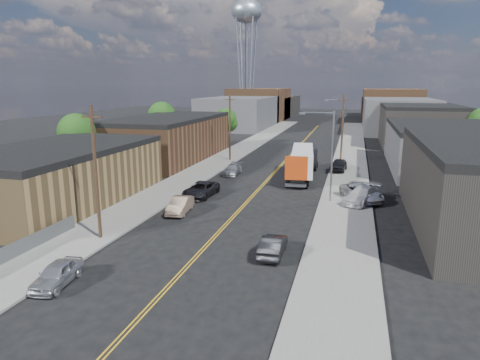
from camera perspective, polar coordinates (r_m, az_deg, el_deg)
The scene contains 32 objects.
ground at distance 78.35m, azimuth 7.55°, elevation 4.16°, with size 260.00×260.00×0.00m, color black.
centerline at distance 63.70m, azimuth 5.76°, elevation 2.25°, with size 0.32×120.00×0.01m, color gold.
sidewalk_left at distance 65.84m, azimuth -2.43°, elevation 2.71°, with size 5.00×140.00×0.15m, color slate.
sidewalk_right at distance 62.91m, azimuth 14.33°, elevation 1.85°, with size 5.00×140.00×0.15m, color slate.
warehouse_tan at distance 45.51m, azimuth -23.27°, elevation 0.64°, with size 12.00×22.00×5.60m.
warehouse_brown at distance 67.46m, azimuth -9.65°, elevation 5.55°, with size 12.00×26.00×6.60m.
industrial_right_b at distance 64.56m, azimuth 25.67°, elevation 3.94°, with size 14.00×24.00×6.10m.
industrial_right_c at distance 90.01m, azimuth 22.79°, elevation 6.82°, with size 14.00×22.00×7.60m.
skyline_left_a at distance 116.04m, azimuth -0.01°, elevation 9.00°, with size 16.00×30.00×8.00m, color #39393C.
skyline_right_a at distance 112.56m, azimuth 20.28°, elevation 8.11°, with size 16.00×30.00×8.00m, color #39393C.
skyline_left_b at distance 140.24m, azimuth 2.67°, elevation 10.04°, with size 16.00×26.00×10.00m, color #543721.
skyline_right_b at distance 137.38m, azimuth 19.42°, elevation 9.29°, with size 16.00×26.00×10.00m, color #543721.
skyline_left_c at distance 159.89m, azimuth 4.23°, elevation 9.81°, with size 16.00×40.00×7.00m, color black.
skyline_right_c at distance 157.39m, azimuth 18.87°, elevation 9.13°, with size 16.00×40.00×7.00m, color black.
water_tower at distance 132.21m, azimuth 0.89°, elevation 21.03°, with size 9.00×9.00×36.90m.
streetlight_near at distance 42.38m, azimuth 11.69°, elevation 4.07°, with size 3.39×0.25×9.00m.
streetlight_far at distance 77.14m, azimuth 13.31°, elevation 7.78°, with size 3.39×0.25×9.00m.
utility_pole_left_near at distance 33.02m, azimuth -18.68°, elevation 0.93°, with size 1.60×0.26×10.00m.
utility_pole_left_far at distance 64.77m, azimuth -1.37°, elevation 7.07°, with size 1.60×0.26×10.00m.
utility_pole_right at distance 65.19m, azimuth 13.47°, elevation 6.76°, with size 1.60×0.26×10.00m.
tree_left_near at distance 58.16m, azimuth -20.86°, elevation 5.64°, with size 4.85×4.76×7.91m.
tree_left_mid at distance 79.67m, azimuth -10.34°, elevation 8.17°, with size 5.10×5.04×8.37m.
tree_left_far at distance 82.68m, azimuth -1.88°, elevation 7.89°, with size 4.35×4.20×6.97m.
semi_truck at distance 54.28m, azimuth 8.49°, elevation 2.65°, with size 3.64×14.66×3.78m.
car_left_a at distance 27.61m, azimuth -23.22°, elevation -11.44°, with size 1.62×4.02×1.37m, color #B4B6B9.
car_left_b at distance 39.32m, azimuth -7.98°, elevation -3.33°, with size 1.52×4.35×1.43m, color #9B7E65.
car_left_c at distance 44.67m, azimuth -5.24°, elevation -1.27°, with size 2.49×5.41×1.50m, color black.
car_left_d at distance 55.30m, azimuth -0.99°, elevation 1.40°, with size 1.85×4.54×1.32m, color #989A9D.
car_right_oncoming at distance 29.63m, azimuth 4.41°, elevation -8.71°, with size 1.48×4.23×1.39m, color black.
car_right_lot_a at distance 44.26m, azimuth 15.92°, elevation -1.62°, with size 2.56×5.55×1.54m, color #BABCC0.
car_right_lot_b at distance 43.17m, azimuth 15.93°, elevation -1.98°, with size 2.16×5.30×1.54m, color silver.
car_right_lot_c at distance 58.39m, azimuth 13.03°, elevation 1.96°, with size 1.87×4.64×1.58m, color black.
Camera 1 is at (9.93, -16.86, 11.50)m, focal length 32.00 mm.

